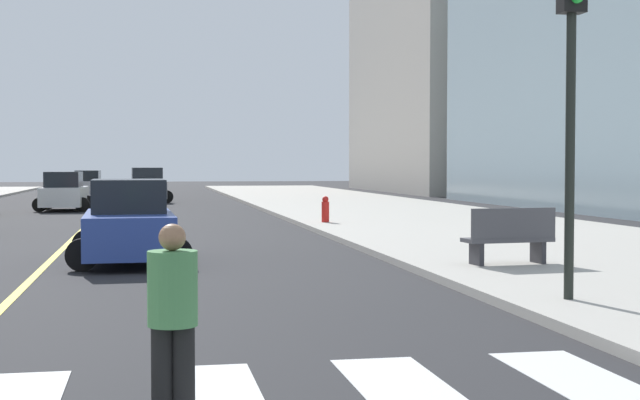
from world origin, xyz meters
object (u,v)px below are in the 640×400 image
car_gray_nearest (147,186)px  car_white_fifth (64,192)px  pedestrian_crossing (173,314)px  car_silver_fourth (88,185)px  car_blue_sixth (129,224)px  fire_hydrant (325,210)px  traffic_light_near_corner (572,51)px  park_bench (510,237)px

car_gray_nearest → car_white_fifth: 9.44m
car_gray_nearest → pedestrian_crossing: (0.30, -44.13, -0.00)m
car_gray_nearest → car_silver_fourth: 9.50m
car_blue_sixth → fire_hydrant: size_ratio=4.58×
traffic_light_near_corner → fire_hydrant: traffic_light_near_corner is taller
car_blue_sixth → fire_hydrant: 12.21m
car_blue_sixth → pedestrian_crossing: size_ratio=2.48×
traffic_light_near_corner → pedestrian_crossing: traffic_light_near_corner is taller
car_white_fifth → fire_hydrant: (9.74, -12.65, -0.26)m
car_white_fifth → pedestrian_crossing: size_ratio=2.47×
car_white_fifth → pedestrian_crossing: 35.68m
car_silver_fourth → car_white_fifth: size_ratio=0.97×
car_gray_nearest → traffic_light_near_corner: bearing=96.4°
park_bench → pedestrian_crossing: (-6.79, -9.35, 0.22)m
traffic_light_near_corner → park_bench: traffic_light_near_corner is taller
traffic_light_near_corner → car_silver_fourth: bearing=-78.4°
traffic_light_near_corner → pedestrian_crossing: bearing=39.7°
car_gray_nearest → park_bench: 35.49m
car_blue_sixth → pedestrian_crossing: 12.38m
park_bench → car_white_fifth: bearing=17.0°
car_silver_fourth → traffic_light_near_corner: bearing=-76.4°
car_silver_fourth → fire_hydrant: size_ratio=4.42×
car_blue_sixth → car_white_fifth: bearing=-83.3°
car_silver_fourth → park_bench: bearing=-74.1°
car_gray_nearest → car_blue_sixth: size_ratio=1.09×
car_blue_sixth → park_bench: car_blue_sixth is taller
traffic_light_near_corner → park_bench: size_ratio=2.79×
car_gray_nearest → car_white_fifth: bearing=64.3°
car_white_fifth → car_blue_sixth: size_ratio=1.00×
park_bench → fire_hydrant: (-1.07, 13.45, -0.11)m
pedestrian_crossing → car_blue_sixth: bearing=-79.1°
car_white_fifth → pedestrian_crossing: car_white_fifth is taller
traffic_light_near_corner → fire_hydrant: (-0.12, 17.95, -3.18)m
car_white_fifth → fire_hydrant: 15.97m
car_blue_sixth → traffic_light_near_corner: 10.33m
car_white_fifth → fire_hydrant: bearing=-50.6°
park_bench → car_gray_nearest: bearing=6.1°
fire_hydrant → car_silver_fourth: bearing=108.0°
car_white_fifth → fire_hydrant: car_white_fifth is taller
car_silver_fourth → park_bench: 44.84m
car_gray_nearest → traffic_light_near_corner: 39.86m
fire_hydrant → car_white_fifth: bearing=127.6°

